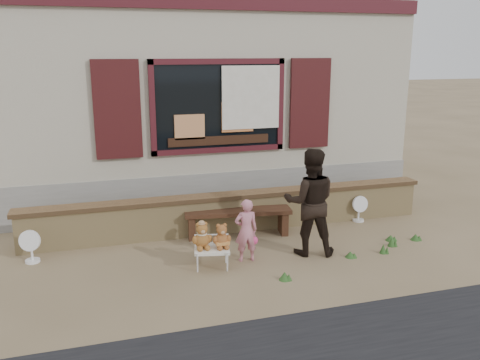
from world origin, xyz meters
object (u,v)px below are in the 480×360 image
object	(u,v)px
child	(246,230)
bench	(238,217)
folding_chair	(212,249)
teddy_bear_right	(222,235)
adult	(310,202)
teddy_bear_left	(202,235)

from	to	relation	value
child	bench	bearing A→B (deg)	-96.85
bench	folding_chair	world-z (taller)	bench
teddy_bear_right	child	size ratio (longest dim) A/B	0.38
bench	folding_chair	bearing A→B (deg)	-114.35
teddy_bear_right	child	bearing A→B (deg)	28.94
child	adult	size ratio (longest dim) A/B	0.58
adult	teddy_bear_left	bearing A→B (deg)	19.94
teddy_bear_left	adult	distance (m)	1.72
bench	teddy_bear_right	size ratio (longest dim) A/B	4.98
child	adult	xyz separation A→B (m)	(1.01, 0.00, 0.35)
child	adult	distance (m)	1.07
teddy_bear_right	child	world-z (taller)	child
teddy_bear_left	child	xyz separation A→B (m)	(0.68, 0.06, -0.03)
bench	folding_chair	distance (m)	1.35
bench	teddy_bear_right	world-z (taller)	teddy_bear_right
teddy_bear_left	adult	world-z (taller)	adult
bench	adult	bearing A→B (deg)	-43.11
teddy_bear_right	bench	bearing A→B (deg)	75.24
child	adult	bearing A→B (deg)	-176.77
teddy_bear_left	child	bearing A→B (deg)	17.49
folding_chair	teddy_bear_left	distance (m)	0.27
teddy_bear_left	folding_chair	bearing A→B (deg)	0.00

